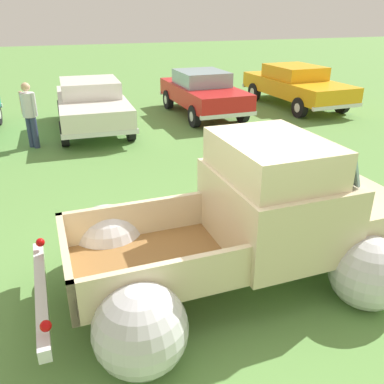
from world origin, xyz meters
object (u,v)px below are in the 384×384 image
at_px(show_car_1, 92,103).
at_px(spectator_0, 29,111).
at_px(show_car_3, 296,84).
at_px(show_car_2, 203,92).
at_px(vintage_pickup_truck, 255,228).

height_order(show_car_1, spectator_0, spectator_0).
bearing_deg(show_car_3, show_car_1, -85.99).
xyz_separation_m(show_car_1, spectator_0, (-1.68, -1.22, 0.16)).
xyz_separation_m(show_car_2, show_car_3, (3.67, 0.15, 0.01)).
xyz_separation_m(vintage_pickup_truck, show_car_1, (-1.02, 8.22, 0.03)).
relative_size(show_car_1, show_car_2, 1.05).
height_order(vintage_pickup_truck, spectator_0, vintage_pickup_truck).
height_order(show_car_2, show_car_3, same).
distance_m(show_car_3, spectator_0, 9.27).
xyz_separation_m(show_car_3, spectator_0, (-9.05, -1.98, 0.15)).
bearing_deg(spectator_0, show_car_1, -6.18).
relative_size(vintage_pickup_truck, show_car_2, 1.11).
distance_m(show_car_1, spectator_0, 2.08).
bearing_deg(vintage_pickup_truck, show_car_1, 96.40).
height_order(show_car_1, show_car_2, same).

